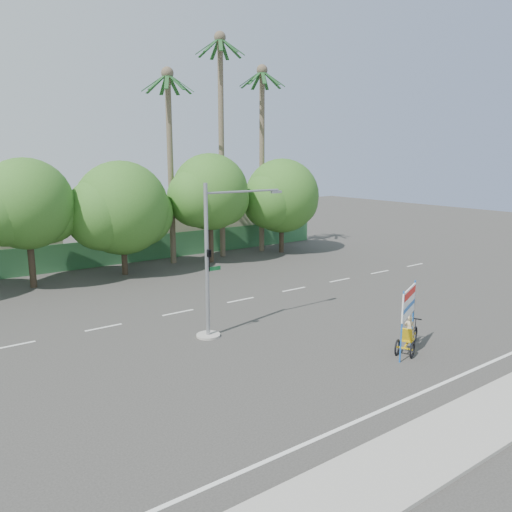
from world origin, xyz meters
TOP-DOWN VIEW (x-y plane):
  - ground at (0.00, 0.00)m, footprint 120.00×120.00m
  - sidewalk_near at (0.00, -7.50)m, footprint 50.00×2.40m
  - fence at (0.00, 21.50)m, footprint 38.00×0.08m
  - building_right at (8.00, 26.00)m, footprint 14.00×8.00m
  - tree_left at (-7.05, 18.00)m, footprint 6.66×5.60m
  - tree_center at (-1.05, 18.00)m, footprint 7.62×6.40m
  - tree_right at (5.95, 18.00)m, footprint 6.90×5.80m
  - tree_far_right at (12.95, 18.00)m, footprint 7.38×6.20m
  - palm_tall at (8.00, 19.50)m, footprint 3.73×3.79m
  - palm_mid at (12.00, 19.50)m, footprint 3.73×3.79m
  - palm_short at (3.50, 19.50)m, footprint 3.73×3.79m
  - traffic_signal at (-2.20, 3.98)m, footprint 4.72×1.10m
  - trike_billboard at (3.41, -2.52)m, footprint 2.82×1.47m

SIDE VIEW (x-z plane):
  - ground at x=0.00m, z-range 0.00..0.00m
  - sidewalk_near at x=0.00m, z-range 0.00..0.12m
  - fence at x=0.00m, z-range 0.00..2.00m
  - trike_billboard at x=3.41m, z-range -0.29..2.72m
  - building_right at x=8.00m, z-range 0.00..3.60m
  - traffic_signal at x=-2.20m, z-range -0.58..6.42m
  - tree_center at x=-1.05m, z-range 0.54..8.39m
  - tree_far_right at x=12.95m, z-range 0.68..8.61m
  - tree_left at x=-7.05m, z-range 1.02..9.09m
  - tree_right at x=5.95m, z-range 1.06..9.42m
  - palm_short at x=3.50m, z-range 1.64..16.09m
  - palm_mid at x=12.00m, z-range 1.67..17.12m
  - palm_tall at x=8.00m, z-range 1.74..19.19m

